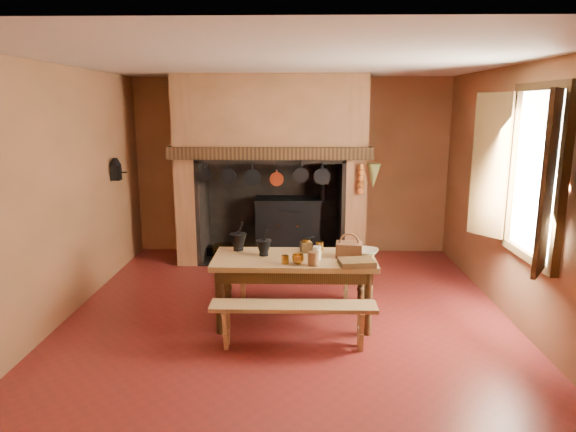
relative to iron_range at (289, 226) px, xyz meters
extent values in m
plane|color=maroon|center=(0.04, -2.45, -0.48)|extent=(5.50, 5.50, 0.00)
plane|color=silver|center=(0.04, -2.45, 2.32)|extent=(5.50, 5.50, 0.00)
cube|color=#965C3C|center=(0.04, 0.30, 0.92)|extent=(5.00, 0.02, 2.80)
cube|color=#965C3C|center=(-2.46, -2.45, 0.92)|extent=(0.02, 5.50, 2.80)
cube|color=#965C3C|center=(2.54, -2.45, 0.92)|extent=(0.02, 5.50, 2.80)
cube|color=#965C3C|center=(0.04, -5.20, 0.92)|extent=(5.00, 0.02, 2.80)
cube|color=#965C3C|center=(-1.51, -0.15, 0.92)|extent=(0.30, 0.90, 2.80)
cube|color=#965C3C|center=(0.99, -0.15, 0.92)|extent=(0.30, 0.90, 2.80)
cube|color=#965C3C|center=(-0.26, -0.15, 1.72)|extent=(2.20, 0.90, 1.20)
cube|color=#311F0D|center=(-0.26, -0.55, 1.21)|extent=(2.95, 0.22, 0.18)
cube|color=black|center=(-0.26, 0.27, 0.32)|extent=(2.20, 0.06, 1.60)
cube|color=black|center=(-0.26, -0.15, -0.47)|extent=(2.20, 0.90, 0.02)
cube|color=black|center=(-0.01, 0.00, -0.03)|extent=(1.00, 0.50, 0.90)
cube|color=black|center=(-0.01, -0.02, 0.44)|extent=(1.04, 0.54, 0.04)
cube|color=black|center=(-0.01, -0.26, 0.07)|extent=(0.35, 0.02, 0.45)
cylinder|color=black|center=(0.54, 0.00, 0.77)|extent=(0.10, 0.10, 0.70)
cylinder|color=#B28129|center=(-0.16, -0.28, 0.07)|extent=(0.03, 0.03, 0.03)
cylinder|color=#B28129|center=(0.14, -0.28, 0.07)|extent=(0.03, 0.03, 0.03)
cylinder|color=#B28129|center=(-1.01, -0.15, -0.38)|extent=(0.40, 0.40, 0.20)
cylinder|color=#B28129|center=(-0.96, -0.40, -0.39)|extent=(0.34, 0.34, 0.18)
cube|color=black|center=(-1.21, -0.05, -0.40)|extent=(0.18, 0.18, 0.16)
cone|color=#5C6630|center=(1.22, -0.66, 0.90)|extent=(0.20, 0.20, 0.35)
cube|color=white|center=(2.52, -2.85, 1.22)|extent=(0.02, 1.00, 1.60)
cube|color=#3C2813|center=(2.49, -2.85, 2.06)|extent=(0.08, 1.16, 0.08)
cube|color=#3C2813|center=(2.49, -2.85, 0.38)|extent=(0.08, 1.16, 0.08)
cube|color=#3C2813|center=(2.29, -3.53, 1.22)|extent=(0.29, 0.39, 1.60)
cube|color=#3C2813|center=(2.29, -2.17, 1.22)|extent=(0.29, 0.39, 1.60)
cube|color=black|center=(-2.38, -0.90, 0.97)|extent=(0.12, 0.12, 0.22)
cone|color=black|center=(-2.38, -0.90, 1.12)|extent=(0.16, 0.16, 0.10)
cylinder|color=black|center=(-2.29, -0.90, 0.97)|extent=(0.12, 0.02, 0.02)
cube|color=#A48A4B|center=(0.11, -2.60, 0.24)|extent=(1.74, 0.77, 0.06)
cube|color=#3C2813|center=(0.11, -2.60, 0.15)|extent=(1.63, 0.66, 0.14)
cylinder|color=#3C2813|center=(-0.66, -2.89, -0.14)|extent=(0.09, 0.09, 0.70)
cylinder|color=#3C2813|center=(0.89, -2.89, -0.14)|extent=(0.09, 0.09, 0.70)
cylinder|color=#3C2813|center=(-0.66, -2.31, -0.14)|extent=(0.09, 0.09, 0.70)
cylinder|color=#3C2813|center=(0.89, -2.31, -0.14)|extent=(0.09, 0.09, 0.70)
cube|color=#A48A4B|center=(0.11, -3.21, -0.05)|extent=(1.63, 0.28, 0.04)
cube|color=#A48A4B|center=(0.11, -1.96, -0.07)|extent=(1.55, 0.27, 0.04)
cylinder|color=black|center=(-0.52, -2.35, 0.29)|extent=(0.11, 0.11, 0.03)
cone|color=black|center=(-0.52, -2.35, 0.38)|extent=(0.19, 0.19, 0.16)
cylinder|color=black|center=(-0.50, -2.35, 0.52)|extent=(0.08, 0.03, 0.16)
cylinder|color=black|center=(-0.22, -2.55, 0.29)|extent=(0.10, 0.10, 0.03)
cone|color=black|center=(-0.22, -2.55, 0.37)|extent=(0.17, 0.17, 0.14)
cylinder|color=black|center=(-0.20, -2.55, 0.49)|extent=(0.07, 0.03, 0.14)
cube|color=#3C2813|center=(0.25, -2.40, 0.33)|extent=(0.14, 0.14, 0.12)
cylinder|color=#B28129|center=(0.25, -2.40, 0.40)|extent=(0.09, 0.09, 0.03)
cylinder|color=black|center=(0.29, -2.40, 0.44)|extent=(0.10, 0.04, 0.03)
cylinder|color=#B28129|center=(0.02, -2.84, 0.31)|extent=(0.09, 0.09, 0.09)
cylinder|color=#B28129|center=(0.40, -2.32, 0.32)|extent=(0.12, 0.12, 0.10)
imported|color=#BEB792|center=(0.88, -2.54, 0.31)|extent=(0.38, 0.38, 0.07)
cylinder|color=brown|center=(0.31, -2.89, 0.34)|extent=(0.14, 0.14, 0.14)
cylinder|color=beige|center=(0.36, -2.68, 0.34)|extent=(0.09, 0.09, 0.15)
cube|color=#4F2B17|center=(0.71, -2.57, 0.35)|extent=(0.30, 0.23, 0.16)
torus|color=#4F2B17|center=(0.71, -2.57, 0.43)|extent=(0.22, 0.05, 0.22)
cube|color=#3C2813|center=(0.76, -2.88, 0.30)|extent=(0.39, 0.30, 0.06)
imported|color=#B28129|center=(0.16, -2.83, 0.32)|extent=(0.14, 0.14, 0.10)
camera|label=1|loc=(0.17, -7.92, 1.87)|focal=32.00mm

